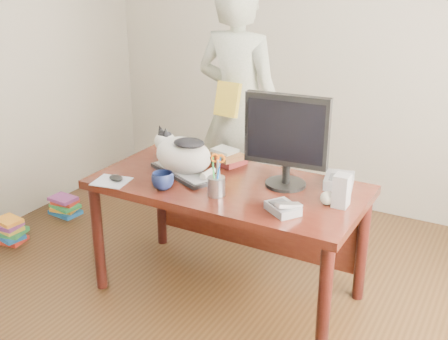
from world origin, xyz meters
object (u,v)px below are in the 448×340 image
(keyboard, at_px, (184,172))
(book_pile_a, at_px, (9,230))
(phone, at_px, (283,208))
(person, at_px, (239,109))
(desk, at_px, (234,201))
(pen_cup, at_px, (216,184))
(book_pile_b, at_px, (65,206))
(mouse, at_px, (116,178))
(calculator, at_px, (339,181))
(coffee_mug, at_px, (163,181))
(monitor, at_px, (286,136))
(speaker, at_px, (342,191))
(cat, at_px, (182,153))
(book_stack, at_px, (226,157))
(baseball, at_px, (327,198))

(keyboard, xyz_separation_m, book_pile_a, (-1.45, -0.19, -0.68))
(phone, bearing_deg, person, 161.48)
(keyboard, bearing_deg, phone, 8.63)
(desk, relative_size, pen_cup, 6.44)
(person, xyz_separation_m, book_pile_b, (-1.32, -0.54, -0.87))
(mouse, xyz_separation_m, book_pile_a, (-1.16, 0.10, -0.68))
(calculator, xyz_separation_m, book_pile_a, (-2.33, -0.48, -0.69))
(coffee_mug, bearing_deg, keyboard, 93.61)
(coffee_mug, bearing_deg, calculator, 31.73)
(monitor, height_order, phone, monitor)
(phone, height_order, speaker, speaker)
(calculator, bearing_deg, phone, -117.94)
(monitor, xyz_separation_m, book_pile_a, (-2.06, -0.31, -0.97))
(cat, relative_size, book_stack, 1.68)
(cat, relative_size, pen_cup, 1.87)
(person, bearing_deg, pen_cup, 115.20)
(baseball, bearing_deg, coffee_mug, -164.28)
(person, bearing_deg, monitor, 136.02)
(pen_cup, distance_m, coffee_mug, 0.32)
(keyboard, height_order, baseball, baseball)
(baseball, bearing_deg, calculator, 95.39)
(keyboard, distance_m, person, 0.92)
(speaker, relative_size, baseball, 2.41)
(pen_cup, bearing_deg, coffee_mug, -167.54)
(desk, bearing_deg, book_pile_b, 171.03)
(phone, height_order, person, person)
(cat, height_order, speaker, cat)
(monitor, distance_m, baseball, 0.42)
(person, height_order, book_pile_b, person)
(coffee_mug, xyz_separation_m, calculator, (0.87, 0.54, -0.02))
(keyboard, bearing_deg, book_pile_a, -148.94)
(pen_cup, height_order, book_pile_a, pen_cup)
(mouse, bearing_deg, pen_cup, -0.93)
(mouse, xyz_separation_m, calculator, (1.18, 0.58, 0.01))
(book_pile_a, bearing_deg, monitor, 8.58)
(baseball, relative_size, book_pile_a, 0.28)
(phone, height_order, book_pile_a, phone)
(baseball, bearing_deg, monitor, 158.83)
(coffee_mug, bearing_deg, phone, 3.54)
(mouse, height_order, phone, phone)
(speaker, bearing_deg, calculator, 109.60)
(person, bearing_deg, book_pile_a, 42.43)
(mouse, distance_m, coffee_mug, 0.31)
(keyboard, height_order, book_pile_b, keyboard)
(book_stack, bearing_deg, monitor, -0.53)
(mouse, height_order, speaker, speaker)
(monitor, height_order, book_pile_a, monitor)
(calculator, height_order, book_pile_a, calculator)
(speaker, relative_size, book_pile_b, 0.70)
(book_pile_b, bearing_deg, mouse, -29.91)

